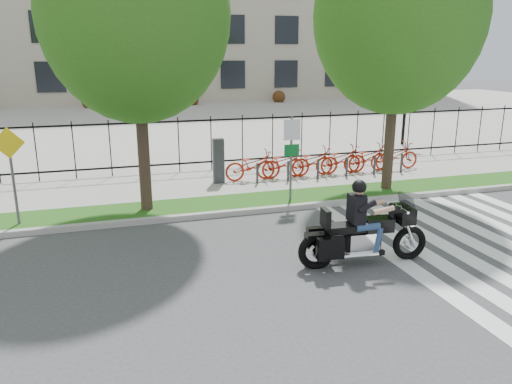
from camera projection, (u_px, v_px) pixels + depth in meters
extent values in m
plane|color=#3A3A3D|center=(306.00, 273.00, 10.28)|extent=(120.00, 120.00, 0.00)
cube|color=#9C9A93|center=(250.00, 211.00, 14.03)|extent=(60.00, 0.20, 0.15)
cube|color=#1F4812|center=(242.00, 203.00, 14.82)|extent=(60.00, 1.50, 0.15)
cube|color=gray|center=(223.00, 183.00, 17.12)|extent=(60.00, 3.50, 0.15)
cube|color=gray|center=(162.00, 120.00, 33.28)|extent=(80.00, 34.00, 0.10)
cylinder|color=black|center=(405.00, 105.00, 23.61)|extent=(0.14, 0.14, 4.00)
cylinder|color=black|center=(409.00, 63.00, 23.10)|extent=(0.06, 0.70, 0.70)
sphere|color=white|center=(402.00, 61.00, 22.97)|extent=(0.36, 0.36, 0.36)
sphere|color=white|center=(415.00, 61.00, 23.17)|extent=(0.36, 0.36, 0.36)
cylinder|color=#32251B|center=(143.00, 143.00, 13.51)|extent=(0.32, 0.32, 3.74)
ellipsoid|color=#1C5212|center=(135.00, 13.00, 12.61)|extent=(4.87, 4.87, 5.60)
cylinder|color=#32251B|center=(390.00, 130.00, 15.66)|extent=(0.32, 0.32, 3.77)
ellipsoid|color=#1C5212|center=(399.00, 15.00, 14.74)|extent=(5.08, 5.08, 5.84)
cube|color=#2D2D33|center=(219.00, 161.00, 16.61)|extent=(0.35, 0.25, 1.50)
imported|color=#A81D09|center=(253.00, 165.00, 17.02)|extent=(1.95, 0.68, 1.02)
cylinder|color=#2D2D33|center=(257.00, 173.00, 16.60)|extent=(0.08, 0.08, 0.70)
imported|color=#A81D09|center=(283.00, 163.00, 17.33)|extent=(1.95, 0.68, 1.02)
cylinder|color=#2D2D33|center=(288.00, 171.00, 16.91)|extent=(0.08, 0.08, 0.70)
imported|color=#A81D09|center=(312.00, 162.00, 17.64)|extent=(1.95, 0.68, 1.02)
cylinder|color=#2D2D33|center=(318.00, 169.00, 17.22)|extent=(0.08, 0.08, 0.70)
imported|color=#A81D09|center=(341.00, 160.00, 17.95)|extent=(1.95, 0.68, 1.02)
cylinder|color=#2D2D33|center=(347.00, 167.00, 17.53)|extent=(0.08, 0.08, 0.70)
imported|color=#A81D09|center=(368.00, 158.00, 18.26)|extent=(1.95, 0.68, 1.02)
cylinder|color=#2D2D33|center=(375.00, 165.00, 17.84)|extent=(0.08, 0.08, 0.70)
imported|color=#A81D09|center=(394.00, 156.00, 18.57)|extent=(1.95, 0.68, 1.02)
cylinder|color=#2D2D33|center=(401.00, 163.00, 18.15)|extent=(0.08, 0.08, 0.70)
cylinder|color=#59595B|center=(291.00, 159.00, 14.53)|extent=(0.07, 0.07, 2.50)
cube|color=white|center=(292.00, 130.00, 14.26)|extent=(0.50, 0.03, 0.60)
cube|color=#0C6626|center=(292.00, 150.00, 14.43)|extent=(0.45, 0.03, 0.35)
cylinder|color=#59595B|center=(13.00, 178.00, 12.45)|extent=(0.07, 0.07, 2.40)
cube|color=yellow|center=(8.00, 143.00, 12.17)|extent=(0.78, 0.03, 0.78)
torus|color=black|center=(409.00, 243.00, 10.86)|extent=(0.78, 0.21, 0.77)
torus|color=black|center=(317.00, 251.00, 10.42)|extent=(0.83, 0.23, 0.82)
cube|color=black|center=(402.00, 214.00, 10.63)|extent=(0.38, 0.64, 0.34)
cube|color=#26262B|center=(407.00, 202.00, 10.58)|extent=(0.21, 0.57, 0.34)
cube|color=silver|center=(362.00, 242.00, 10.59)|extent=(0.70, 0.43, 0.45)
cube|color=black|center=(378.00, 224.00, 10.56)|extent=(0.64, 0.43, 0.29)
cube|color=black|center=(345.00, 228.00, 10.42)|extent=(0.81, 0.46, 0.16)
cube|color=black|center=(326.00, 218.00, 10.26)|extent=(0.14, 0.39, 0.38)
cube|color=black|center=(330.00, 248.00, 10.09)|extent=(0.57, 0.22, 0.45)
cube|color=black|center=(319.00, 237.00, 10.72)|extent=(0.57, 0.22, 0.45)
cube|color=black|center=(356.00, 209.00, 10.36)|extent=(0.30, 0.47, 0.58)
sphere|color=tan|center=(359.00, 189.00, 10.25)|extent=(0.26, 0.26, 0.26)
sphere|color=black|center=(359.00, 187.00, 10.24)|extent=(0.30, 0.30, 0.30)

